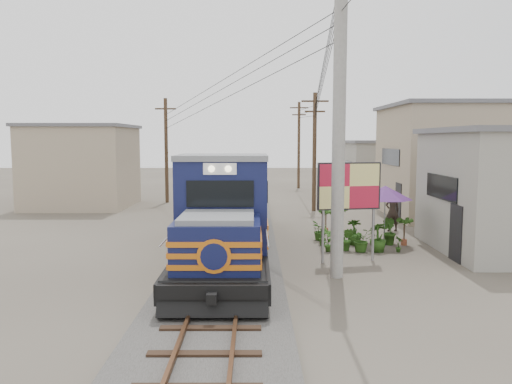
{
  "coord_description": "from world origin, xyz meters",
  "views": [
    {
      "loc": [
        0.96,
        -15.64,
        4.25
      ],
      "look_at": [
        1.01,
        3.85,
        2.2
      ],
      "focal_mm": 35.0,
      "sensor_mm": 36.0,
      "label": 1
    }
  ],
  "objects_px": {
    "billboard": "(349,189)",
    "vendor": "(392,211)",
    "locomotive": "(229,211)",
    "market_umbrella": "(385,193)"
  },
  "relations": [
    {
      "from": "locomotive",
      "to": "market_umbrella",
      "type": "relative_size",
      "value": 5.16
    },
    {
      "from": "locomotive",
      "to": "market_umbrella",
      "type": "xyz_separation_m",
      "value": [
        6.24,
        1.74,
        0.49
      ]
    },
    {
      "from": "market_umbrella",
      "to": "billboard",
      "type": "bearing_deg",
      "value": -124.51
    },
    {
      "from": "locomotive",
      "to": "billboard",
      "type": "xyz_separation_m",
      "value": [
        4.21,
        -1.21,
        0.95
      ]
    },
    {
      "from": "billboard",
      "to": "vendor",
      "type": "bearing_deg",
      "value": 51.33
    },
    {
      "from": "locomotive",
      "to": "vendor",
      "type": "relative_size",
      "value": 7.82
    },
    {
      "from": "market_umbrella",
      "to": "locomotive",
      "type": "bearing_deg",
      "value": -164.4
    },
    {
      "from": "billboard",
      "to": "vendor",
      "type": "distance_m",
      "value": 6.84
    },
    {
      "from": "locomotive",
      "to": "billboard",
      "type": "height_order",
      "value": "locomotive"
    },
    {
      "from": "billboard",
      "to": "vendor",
      "type": "height_order",
      "value": "billboard"
    }
  ]
}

